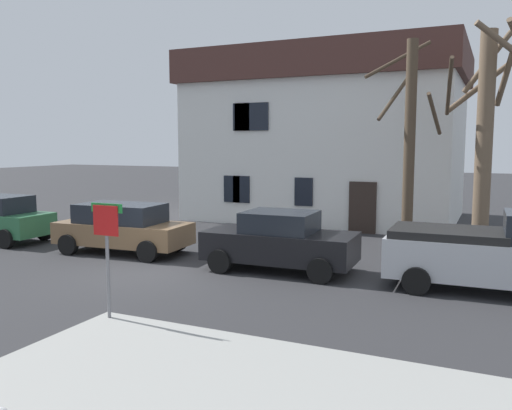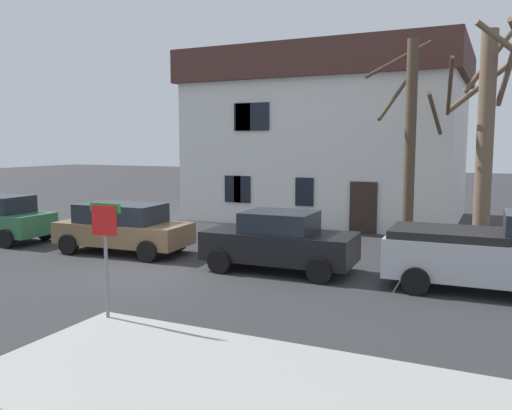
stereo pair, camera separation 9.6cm
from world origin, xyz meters
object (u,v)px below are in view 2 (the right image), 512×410
object	(u,v)px
car_brown_wagon	(123,227)
street_sign_pole	(105,239)
tree_bare_near	(411,138)
pickup_truck_silver	(500,254)
tree_bare_mid	(487,129)
car_black_sedan	(280,241)
building_main	(330,136)

from	to	relation	value
car_brown_wagon	street_sign_pole	size ratio (longest dim) A/B	1.86
tree_bare_near	pickup_truck_silver	bearing A→B (deg)	-57.28
pickup_truck_silver	street_sign_pole	distance (m)	9.23
tree_bare_mid	car_brown_wagon	bearing A→B (deg)	-154.09
car_black_sedan	street_sign_pole	distance (m)	5.86
building_main	pickup_truck_silver	size ratio (longest dim) A/B	2.37
car_brown_wagon	pickup_truck_silver	distance (m)	11.42
building_main	tree_bare_near	xyz separation A→B (m)	(4.95, -6.93, -0.20)
car_brown_wagon	street_sign_pole	distance (m)	7.18
tree_bare_near	car_black_sedan	distance (m)	6.17
tree_bare_near	street_sign_pole	world-z (taller)	tree_bare_near
car_brown_wagon	street_sign_pole	bearing A→B (deg)	-53.55
tree_bare_mid	car_brown_wagon	xyz separation A→B (m)	(-10.86, -5.27, -3.23)
tree_bare_near	car_brown_wagon	xyz separation A→B (m)	(-8.54, -4.49, -2.95)
tree_bare_near	street_sign_pole	distance (m)	11.29
pickup_truck_silver	street_sign_pole	size ratio (longest dim) A/B	2.18
building_main	tree_bare_mid	xyz separation A→B (m)	(7.27, -6.15, 0.08)
building_main	tree_bare_near	bearing A→B (deg)	-54.45
tree_bare_near	tree_bare_mid	xyz separation A→B (m)	(2.31, 0.79, 0.28)
car_black_sedan	street_sign_pole	size ratio (longest dim) A/B	1.78
building_main	tree_bare_mid	distance (m)	9.52
tree_bare_near	building_main	bearing A→B (deg)	125.55
tree_bare_near	tree_bare_mid	size ratio (longest dim) A/B	0.98
car_black_sedan	tree_bare_mid	bearing A→B (deg)	46.30
tree_bare_mid	car_black_sedan	distance (m)	8.14
pickup_truck_silver	car_brown_wagon	bearing A→B (deg)	-179.94
car_brown_wagon	pickup_truck_silver	size ratio (longest dim) A/B	0.86
tree_bare_near	pickup_truck_silver	xyz separation A→B (m)	(2.88, -4.48, -2.84)
tree_bare_mid	street_sign_pole	xyz separation A→B (m)	(-6.62, -11.01, -2.36)
building_main	car_brown_wagon	bearing A→B (deg)	-107.45
building_main	street_sign_pole	size ratio (longest dim) A/B	5.15
tree_bare_mid	pickup_truck_silver	world-z (taller)	tree_bare_mid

